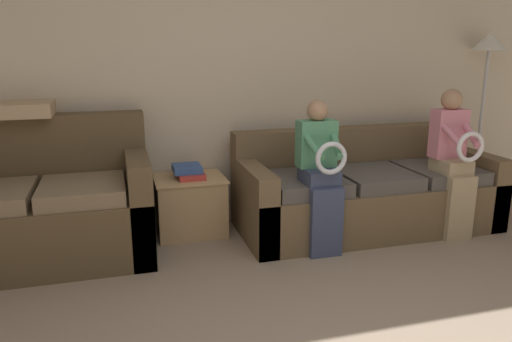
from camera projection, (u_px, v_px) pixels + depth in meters
The scene contains 9 objects.
wall_back at pixel (237, 74), 4.23m from camera, with size 6.67×0.06×2.55m.
couch_main at pixel (365, 192), 4.23m from camera, with size 2.15×0.87×0.81m.
couch_side at pixel (41, 211), 3.58m from camera, with size 1.54×0.86×1.02m.
child_left_seated at pixel (321, 171), 3.66m from camera, with size 0.29×0.37×1.13m.
child_right_seated at pixel (454, 157), 3.96m from camera, with size 0.28×0.37×1.18m.
side_shelf at pixel (190, 204), 4.10m from camera, with size 0.57×0.47×0.47m.
book_stack at pixel (189, 171), 4.03m from camera, with size 0.24×0.27×0.10m.
floor_lamp at pixel (488, 61), 4.63m from camera, with size 0.32×0.32×1.63m.
throw_pillow at pixel (20, 109), 3.64m from camera, with size 0.46×0.46×0.10m.
Camera 1 is at (-1.03, -1.43, 1.53)m, focal length 35.00 mm.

